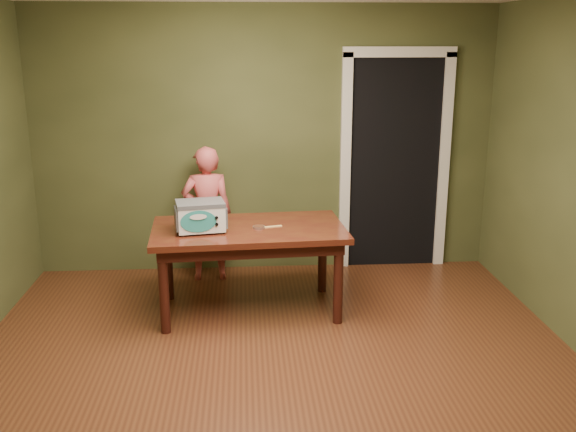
# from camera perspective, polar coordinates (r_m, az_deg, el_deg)

# --- Properties ---
(floor) EXTENTS (5.00, 5.00, 0.00)m
(floor) POSITION_cam_1_polar(r_m,az_deg,el_deg) (4.39, -0.76, -15.64)
(floor) COLOR #5A3019
(floor) RESTS_ON ground
(room_shell) EXTENTS (4.52, 5.02, 2.61)m
(room_shell) POSITION_cam_1_polar(r_m,az_deg,el_deg) (3.80, -0.85, 6.98)
(room_shell) COLOR #4E542D
(room_shell) RESTS_ON ground
(doorway) EXTENTS (1.10, 0.66, 2.25)m
(doorway) POSITION_cam_1_polar(r_m,az_deg,el_deg) (6.81, 8.88, 5.02)
(doorway) COLOR black
(doorway) RESTS_ON ground
(dining_table) EXTENTS (1.65, 1.00, 0.75)m
(dining_table) POSITION_cam_1_polar(r_m,az_deg,el_deg) (5.40, -3.51, -2.00)
(dining_table) COLOR #3E120E
(dining_table) RESTS_ON floor
(toy_oven) EXTENTS (0.44, 0.34, 0.25)m
(toy_oven) POSITION_cam_1_polar(r_m,az_deg,el_deg) (5.25, -7.79, 0.07)
(toy_oven) COLOR #4C4F54
(toy_oven) RESTS_ON dining_table
(baking_pan) EXTENTS (0.10, 0.10, 0.02)m
(baking_pan) POSITION_cam_1_polar(r_m,az_deg,el_deg) (5.32, -2.61, -0.99)
(baking_pan) COLOR silver
(baking_pan) RESTS_ON dining_table
(spatula) EXTENTS (0.18, 0.07, 0.01)m
(spatula) POSITION_cam_1_polar(r_m,az_deg,el_deg) (5.36, -1.47, -0.96)
(spatula) COLOR #FCCB6D
(spatula) RESTS_ON dining_table
(child) EXTENTS (0.50, 0.35, 1.31)m
(child) POSITION_cam_1_polar(r_m,az_deg,el_deg) (6.18, -7.20, 0.19)
(child) COLOR #D15657
(child) RESTS_ON floor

